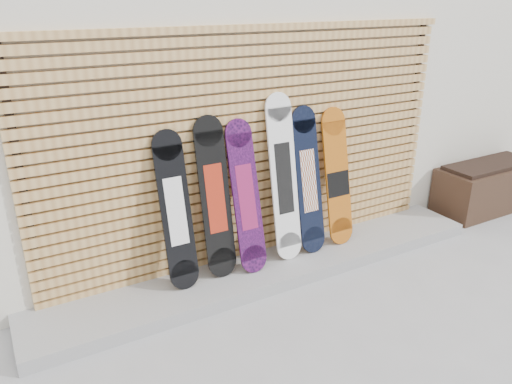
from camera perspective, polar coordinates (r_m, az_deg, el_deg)
ground at (r=4.54m, az=8.00°, el=-12.47°), size 80.00×80.00×0.00m
building at (r=7.07m, az=-5.70°, el=15.68°), size 12.00×5.00×3.60m
concrete_step at (r=4.90m, az=1.77°, el=-8.59°), size 4.60×0.70×0.12m
slat_wall at (r=4.67m, az=0.08°, el=5.25°), size 4.26×0.08×2.29m
planter_box at (r=6.84m, az=24.85°, el=0.57°), size 1.36×0.57×0.61m
snowboard_0 at (r=4.30m, az=-9.15°, el=-2.20°), size 0.27×0.31×1.38m
snowboard_1 at (r=4.43m, az=-4.67°, el=-0.74°), size 0.28×0.29×1.46m
snowboard_2 at (r=4.53m, az=-1.13°, el=-0.60°), size 0.26×0.37×1.39m
snowboard_3 at (r=4.71m, az=3.18°, el=1.56°), size 0.27×0.32×1.59m
snowboard_4 at (r=4.89m, az=6.01°, el=1.27°), size 0.27×0.32×1.44m
snowboard_5 at (r=5.11m, az=9.28°, el=1.58°), size 0.28×0.32×1.38m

